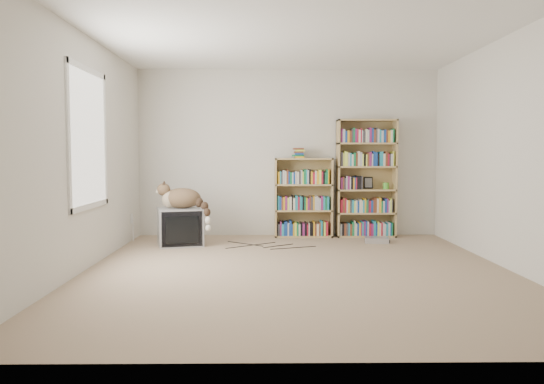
{
  "coord_description": "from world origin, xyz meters",
  "views": [
    {
      "loc": [
        -0.34,
        -5.53,
        1.22
      ],
      "look_at": [
        -0.26,
        1.0,
        0.76
      ],
      "focal_mm": 35.0,
      "sensor_mm": 36.0,
      "label": 1
    }
  ],
  "objects_px": {
    "bookcase_short": "(303,201)",
    "dvd_player": "(377,240)",
    "crt_tv": "(180,227)",
    "cat": "(186,201)",
    "bookcase_tall": "(366,181)"
  },
  "relations": [
    {
      "from": "bookcase_tall",
      "to": "bookcase_short",
      "type": "distance_m",
      "value": 0.98
    },
    {
      "from": "cat",
      "to": "bookcase_tall",
      "type": "bearing_deg",
      "value": 11.65
    },
    {
      "from": "dvd_player",
      "to": "cat",
      "type": "bearing_deg",
      "value": -166.28
    },
    {
      "from": "bookcase_tall",
      "to": "dvd_player",
      "type": "bearing_deg",
      "value": -85.17
    },
    {
      "from": "crt_tv",
      "to": "bookcase_short",
      "type": "relative_size",
      "value": 0.59
    },
    {
      "from": "bookcase_short",
      "to": "dvd_player",
      "type": "xyz_separation_m",
      "value": [
        0.98,
        -0.59,
        -0.5
      ]
    },
    {
      "from": "cat",
      "to": "dvd_player",
      "type": "bearing_deg",
      "value": -0.98
    },
    {
      "from": "cat",
      "to": "crt_tv",
      "type": "bearing_deg",
      "value": 142.2
    },
    {
      "from": "crt_tv",
      "to": "dvd_player",
      "type": "distance_m",
      "value": 2.72
    },
    {
      "from": "bookcase_tall",
      "to": "cat",
      "type": "bearing_deg",
      "value": -162.56
    },
    {
      "from": "crt_tv",
      "to": "bookcase_short",
      "type": "bearing_deg",
      "value": 8.5
    },
    {
      "from": "crt_tv",
      "to": "dvd_player",
      "type": "bearing_deg",
      "value": -11.62
    },
    {
      "from": "cat",
      "to": "bookcase_tall",
      "type": "relative_size",
      "value": 0.44
    },
    {
      "from": "cat",
      "to": "bookcase_short",
      "type": "xyz_separation_m",
      "value": [
        1.64,
        0.81,
        -0.07
      ]
    },
    {
      "from": "bookcase_short",
      "to": "bookcase_tall",
      "type": "bearing_deg",
      "value": -0.08
    }
  ]
}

